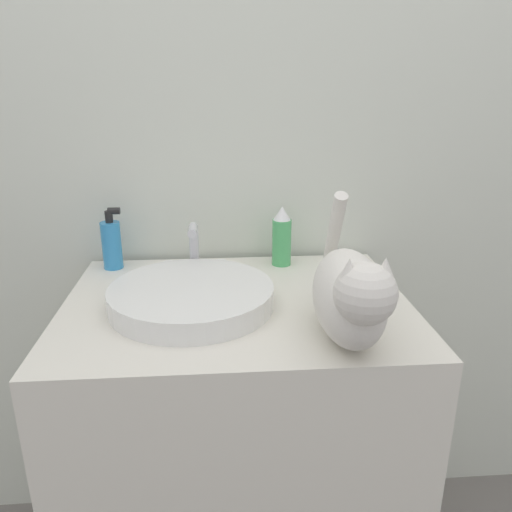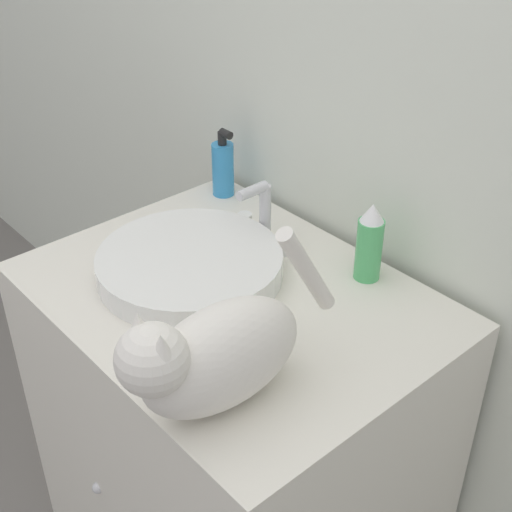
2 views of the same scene
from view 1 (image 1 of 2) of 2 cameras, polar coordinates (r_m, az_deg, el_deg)
name	(u,v)px [view 1 (image 1 of 2)]	position (r m, az deg, el deg)	size (l,w,h in m)	color
wall_back	(230,109)	(1.37, -3.04, 16.41)	(6.00, 0.05, 2.50)	silver
vanity_cabinet	(239,454)	(1.36, -1.97, -21.69)	(0.77, 0.60, 0.85)	silver
sink_basin	(192,296)	(1.10, -7.38, -4.60)	(0.36, 0.36, 0.05)	white
faucet	(194,254)	(1.26, -7.07, 0.22)	(0.16, 0.09, 0.14)	silver
cat	(351,294)	(0.94, 10.76, -4.34)	(0.14, 0.40, 0.26)	silver
soap_bottle	(112,243)	(1.36, -16.16, 1.39)	(0.05, 0.05, 0.16)	#338CCC
spray_bottle	(282,237)	(1.33, 2.96, 2.19)	(0.05, 0.05, 0.16)	#4CB266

